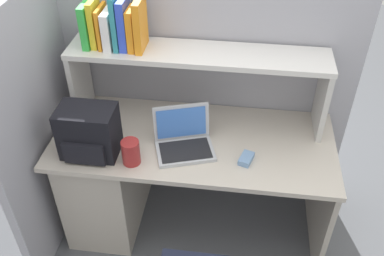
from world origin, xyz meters
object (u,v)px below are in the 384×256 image
computer_mouse (246,159)px  snack_canister (131,152)px  backpack (89,133)px  laptop (184,140)px  paper_cup (86,122)px

computer_mouse → snack_canister: snack_canister is taller
snack_canister → backpack: bearing=168.0°
laptop → snack_canister: laptop is taller
backpack → laptop: bearing=12.2°
laptop → computer_mouse: laptop is taller
computer_mouse → snack_canister: 0.61m
paper_cup → snack_canister: (0.33, -0.24, 0.02)m
backpack → paper_cup: 0.23m
laptop → paper_cup: size_ratio=3.50×
laptop → snack_canister: size_ratio=2.67×
computer_mouse → paper_cup: 0.94m
laptop → paper_cup: (-0.58, 0.08, 0.00)m
backpack → snack_canister: 0.25m
laptop → computer_mouse: bearing=-11.1°
paper_cup → snack_canister: snack_canister is taller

